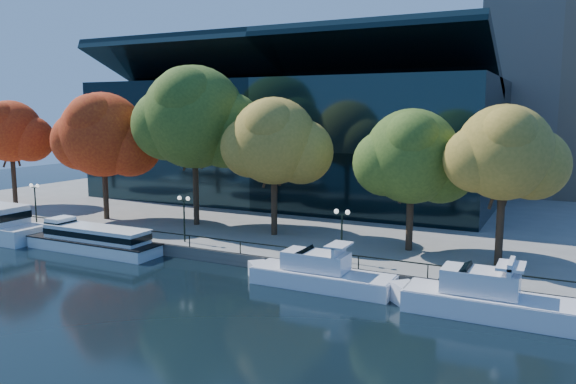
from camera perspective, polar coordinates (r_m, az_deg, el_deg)
The scene contains 16 objects.
ground at distance 46.01m, azimuth -12.36°, elevation -7.51°, with size 160.00×160.00×0.00m, color black.
promenade at distance 76.95m, azimuth 4.88°, elevation -0.64°, with size 90.00×67.08×1.00m.
railing at distance 48.02m, azimuth -9.99°, elevation -4.39°, with size 88.20×0.08×0.99m.
convention_building at distance 73.55m, azimuth 0.71°, elevation 5.25°, with size 50.00×24.57×21.43m.
tour_boat at distance 52.81m, azimuth -19.47°, elevation -4.45°, with size 14.44×3.22×2.74m.
cruiser_near at distance 40.04m, azimuth 2.90°, elevation -8.19°, with size 11.29×2.91×3.27m.
cruiser_far at distance 36.50m, azimuth 18.91°, elevation -10.05°, with size 11.14×3.09×3.64m.
tree_0 at distance 75.94m, azimuth -26.31°, elevation 5.43°, with size 9.27×7.60×12.62m.
tree_1 at distance 61.52m, azimuth -18.20°, elevation 5.38°, with size 10.98×9.00×13.29m.
tree_2 at distance 56.06m, azimuth -9.38°, elevation 7.29°, with size 12.61×10.34×15.78m.
tree_3 at distance 50.76m, azimuth -1.31°, elevation 5.01°, with size 9.86×8.09×12.60m.
tree_4 at distance 46.12m, azimuth 12.62°, elevation 3.35°, with size 9.56×7.84×11.55m.
tree_5 at distance 43.33m, azimuth 21.26°, elevation 3.55°, with size 8.68×7.12×11.85m.
lamp_0 at distance 62.43m, azimuth -24.33°, elevation -0.19°, with size 1.26×0.36×4.03m.
lamp_1 at distance 49.46m, azimuth -10.53°, elevation -1.63°, with size 1.26×0.36×4.03m.
lamp_2 at distance 42.37m, azimuth 5.49°, elevation -3.17°, with size 1.26×0.36×4.03m.
Camera 1 is at (28.11, -34.27, 12.33)m, focal length 35.00 mm.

